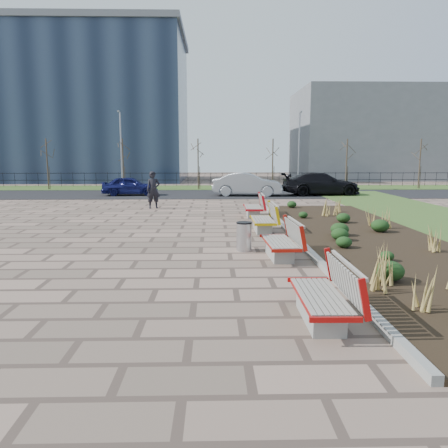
{
  "coord_description": "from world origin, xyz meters",
  "views": [
    {
      "loc": [
        1.21,
        -8.85,
        2.79
      ],
      "look_at": [
        1.5,
        3.0,
        0.9
      ],
      "focal_mm": 35.0,
      "sensor_mm": 36.0,
      "label": 1
    }
  ],
  "objects_px": {
    "bench_b": "(279,240)",
    "bench_a": "(320,292)",
    "car_black": "(321,184)",
    "lamp_east": "(299,151)",
    "car_blue": "(130,186)",
    "bench_d": "(253,206)",
    "pedestrian": "(153,190)",
    "car_silver": "(247,184)",
    "lamp_west": "(121,151)",
    "bench_c": "(263,218)",
    "litter_bin": "(244,237)"
  },
  "relations": [
    {
      "from": "car_silver",
      "to": "car_black",
      "type": "xyz_separation_m",
      "value": [
        5.08,
        0.29,
        -0.0
      ]
    },
    {
      "from": "bench_b",
      "to": "bench_a",
      "type": "bearing_deg",
      "value": -92.13
    },
    {
      "from": "car_silver",
      "to": "car_black",
      "type": "distance_m",
      "value": 5.09
    },
    {
      "from": "bench_a",
      "to": "car_black",
      "type": "xyz_separation_m",
      "value": [
        5.61,
        22.87,
        0.29
      ]
    },
    {
      "from": "bench_a",
      "to": "litter_bin",
      "type": "relative_size",
      "value": 2.53
    },
    {
      "from": "bench_b",
      "to": "bench_d",
      "type": "bearing_deg",
      "value": 87.87
    },
    {
      "from": "bench_d",
      "to": "lamp_west",
      "type": "distance_m",
      "value": 17.92
    },
    {
      "from": "bench_c",
      "to": "car_black",
      "type": "relative_size",
      "value": 0.39
    },
    {
      "from": "bench_d",
      "to": "litter_bin",
      "type": "xyz_separation_m",
      "value": [
        -0.9,
        -7.07,
        -0.08
      ]
    },
    {
      "from": "pedestrian",
      "to": "car_blue",
      "type": "distance_m",
      "value": 7.75
    },
    {
      "from": "bench_c",
      "to": "car_silver",
      "type": "bearing_deg",
      "value": 87.93
    },
    {
      "from": "car_silver",
      "to": "lamp_west",
      "type": "height_order",
      "value": "lamp_west"
    },
    {
      "from": "car_black",
      "to": "lamp_east",
      "type": "relative_size",
      "value": 0.89
    },
    {
      "from": "bench_a",
      "to": "pedestrian",
      "type": "bearing_deg",
      "value": 108.21
    },
    {
      "from": "bench_a",
      "to": "bench_b",
      "type": "relative_size",
      "value": 1.0
    },
    {
      "from": "bench_c",
      "to": "car_silver",
      "type": "relative_size",
      "value": 0.45
    },
    {
      "from": "bench_c",
      "to": "car_black",
      "type": "xyz_separation_m",
      "value": [
        5.61,
        14.2,
        0.29
      ]
    },
    {
      "from": "bench_c",
      "to": "lamp_east",
      "type": "xyz_separation_m",
      "value": [
        5.0,
        19.16,
        2.54
      ]
    },
    {
      "from": "bench_a",
      "to": "car_silver",
      "type": "xyz_separation_m",
      "value": [
        0.53,
        22.58,
        0.29
      ]
    },
    {
      "from": "litter_bin",
      "to": "lamp_west",
      "type": "distance_m",
      "value": 23.92
    },
    {
      "from": "bench_a",
      "to": "car_blue",
      "type": "distance_m",
      "value": 24.24
    },
    {
      "from": "car_silver",
      "to": "bench_b",
      "type": "bearing_deg",
      "value": -176.12
    },
    {
      "from": "pedestrian",
      "to": "lamp_east",
      "type": "height_order",
      "value": "lamp_east"
    },
    {
      "from": "bench_c",
      "to": "bench_d",
      "type": "relative_size",
      "value": 1.0
    },
    {
      "from": "bench_c",
      "to": "lamp_west",
      "type": "bearing_deg",
      "value": 115.25
    },
    {
      "from": "bench_d",
      "to": "bench_a",
      "type": "bearing_deg",
      "value": -88.76
    },
    {
      "from": "car_blue",
      "to": "lamp_west",
      "type": "height_order",
      "value": "lamp_west"
    },
    {
      "from": "car_blue",
      "to": "lamp_west",
      "type": "xyz_separation_m",
      "value": [
        -1.5,
        4.78,
        2.38
      ]
    },
    {
      "from": "bench_c",
      "to": "car_silver",
      "type": "xyz_separation_m",
      "value": [
        0.53,
        13.91,
        0.29
      ]
    },
    {
      "from": "bench_a",
      "to": "lamp_west",
      "type": "bearing_deg",
      "value": 108.8
    },
    {
      "from": "bench_a",
      "to": "car_blue",
      "type": "bearing_deg",
      "value": 108.91
    },
    {
      "from": "litter_bin",
      "to": "pedestrian",
      "type": "distance_m",
      "value": 11.05
    },
    {
      "from": "lamp_west",
      "to": "car_blue",
      "type": "bearing_deg",
      "value": -72.61
    },
    {
      "from": "bench_d",
      "to": "car_black",
      "type": "distance_m",
      "value": 11.75
    },
    {
      "from": "bench_d",
      "to": "lamp_east",
      "type": "distance_m",
      "value": 16.28
    },
    {
      "from": "bench_b",
      "to": "car_silver",
      "type": "bearing_deg",
      "value": 86.19
    },
    {
      "from": "car_silver",
      "to": "lamp_east",
      "type": "height_order",
      "value": "lamp_east"
    },
    {
      "from": "pedestrian",
      "to": "car_blue",
      "type": "relative_size",
      "value": 0.51
    },
    {
      "from": "pedestrian",
      "to": "car_black",
      "type": "distance_m",
      "value": 12.7
    },
    {
      "from": "bench_c",
      "to": "car_black",
      "type": "height_order",
      "value": "car_black"
    },
    {
      "from": "litter_bin",
      "to": "pedestrian",
      "type": "bearing_deg",
      "value": 111.36
    },
    {
      "from": "bench_b",
      "to": "bench_d",
      "type": "distance_m",
      "value": 7.96
    },
    {
      "from": "car_blue",
      "to": "lamp_east",
      "type": "xyz_separation_m",
      "value": [
        12.5,
        4.78,
        2.38
      ]
    },
    {
      "from": "lamp_west",
      "to": "pedestrian",
      "type": "bearing_deg",
      "value": -71.32
    },
    {
      "from": "car_silver",
      "to": "lamp_east",
      "type": "distance_m",
      "value": 7.25
    },
    {
      "from": "pedestrian",
      "to": "car_silver",
      "type": "relative_size",
      "value": 0.41
    },
    {
      "from": "bench_a",
      "to": "lamp_west",
      "type": "xyz_separation_m",
      "value": [
        -9.0,
        27.83,
        2.54
      ]
    },
    {
      "from": "bench_b",
      "to": "lamp_west",
      "type": "distance_m",
      "value": 25.05
    },
    {
      "from": "bench_a",
      "to": "bench_b",
      "type": "xyz_separation_m",
      "value": [
        0.0,
        4.59,
        0.0
      ]
    },
    {
      "from": "pedestrian",
      "to": "lamp_west",
      "type": "xyz_separation_m",
      "value": [
        -4.08,
        12.08,
        2.07
      ]
    }
  ]
}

